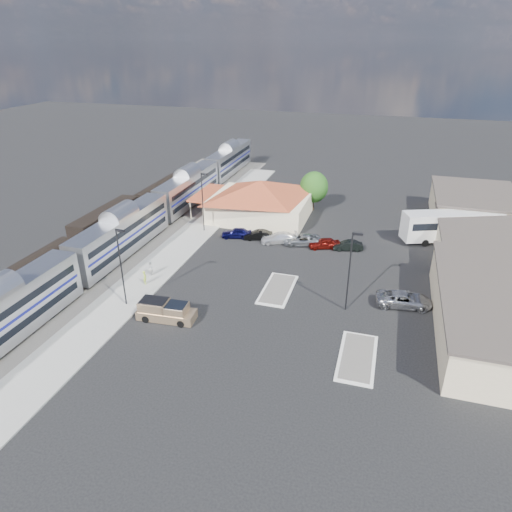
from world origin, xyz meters
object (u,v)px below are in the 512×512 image
(coach_bus, at_px, (451,225))
(pickup_truck, at_px, (167,311))
(station_depot, at_px, (260,199))
(suv, at_px, (404,299))

(coach_bus, bearing_deg, pickup_truck, 113.52)
(station_depot, distance_m, pickup_truck, 31.31)
(station_depot, bearing_deg, coach_bus, -2.82)
(pickup_truck, bearing_deg, station_depot, -5.51)
(station_depot, relative_size, pickup_truck, 3.01)
(station_depot, relative_size, suv, 3.10)
(station_depot, bearing_deg, suv, -43.65)
(suv, relative_size, coach_bus, 0.43)
(station_depot, xyz_separation_m, pickup_truck, (-0.92, -31.23, -2.15))
(pickup_truck, xyz_separation_m, coach_bus, (29.49, 29.82, 1.56))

